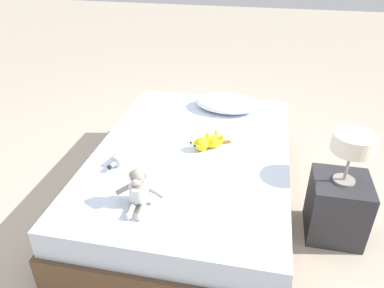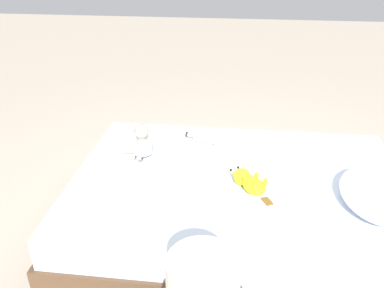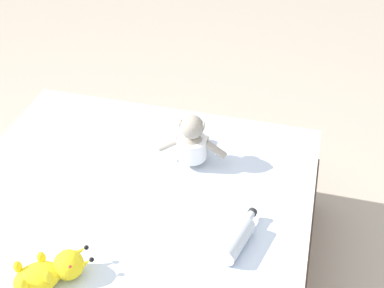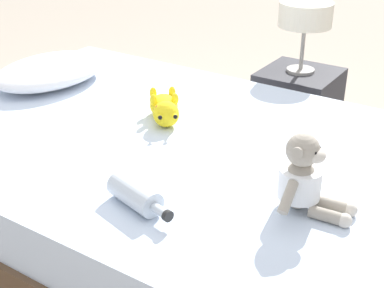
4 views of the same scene
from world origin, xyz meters
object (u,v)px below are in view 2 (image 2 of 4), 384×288
(pillow, at_px, (377,194))
(plush_yellow_creature, at_px, (249,182))
(bed, at_px, (237,211))
(bedside_lamp, at_px, (203,276))
(plush_monkey, at_px, (140,144))
(glass_bottle, at_px, (206,138))

(pillow, height_order, plush_yellow_creature, pillow)
(bed, relative_size, plush_yellow_creature, 7.18)
(bedside_lamp, bearing_deg, bed, 173.27)
(plush_yellow_creature, bearing_deg, pillow, 85.86)
(pillow, height_order, plush_monkey, plush_monkey)
(plush_monkey, distance_m, plush_yellow_creature, 0.75)
(pillow, xyz_separation_m, plush_monkey, (-0.34, -1.38, 0.04))
(bed, relative_size, glass_bottle, 8.18)
(plush_yellow_creature, bearing_deg, plush_monkey, -112.45)
(bed, distance_m, glass_bottle, 0.57)
(plush_monkey, relative_size, glass_bottle, 1.15)
(glass_bottle, bearing_deg, bedside_lamp, 4.60)
(glass_bottle, bearing_deg, plush_monkey, -57.38)
(plush_monkey, distance_m, glass_bottle, 0.48)
(bed, bearing_deg, plush_yellow_creature, 25.78)
(pillow, relative_size, bedside_lamp, 1.66)
(pillow, bearing_deg, bed, -102.28)
(bedside_lamp, bearing_deg, pillow, 135.54)
(bedside_lamp, bearing_deg, plush_monkey, -156.71)
(glass_bottle, bearing_deg, plush_yellow_creature, 28.26)
(bed, bearing_deg, glass_bottle, -151.12)
(plush_yellow_creature, xyz_separation_m, bedside_lamp, (0.92, -0.18, 0.19))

